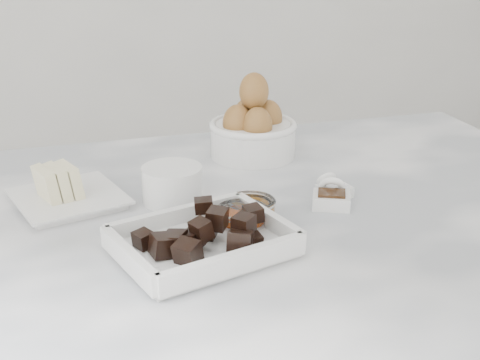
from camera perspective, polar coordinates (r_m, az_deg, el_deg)
name	(u,v)px	position (r m, az deg, el deg)	size (l,w,h in m)	color
marble_slab	(233,226)	(0.99, -0.62, -3.98)	(1.20, 0.80, 0.04)	white
chocolate_dish	(203,237)	(0.86, -3.19, -4.84)	(0.25, 0.22, 0.06)	white
butter_plate	(67,191)	(1.04, -14.59, -0.95)	(0.19, 0.19, 0.06)	white
sugar_ramekin	(172,183)	(1.02, -5.80, -0.23)	(0.09, 0.09, 0.05)	white
egg_bowl	(253,129)	(1.20, 1.11, 4.34)	(0.16, 0.16, 0.15)	white
honey_bowl	(250,209)	(0.95, 0.90, -2.50)	(0.07, 0.07, 0.03)	white
zest_bowl	(242,218)	(0.92, 0.18, -3.27)	(0.08, 0.08, 0.03)	white
vanilla_spoon	(331,196)	(1.01, 7.81, -1.38)	(0.07, 0.08, 0.04)	white
salt_spoon	(332,188)	(1.05, 7.89, -0.67)	(0.05, 0.06, 0.04)	white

